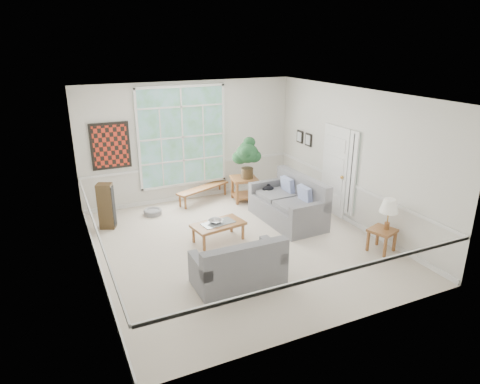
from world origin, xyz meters
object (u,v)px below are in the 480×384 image
loveseat_front (238,260)px  side_table (381,240)px  end_table (244,189)px  coffee_table (218,232)px  loveseat_right (287,200)px

loveseat_front → side_table: (3.03, -0.14, -0.18)m
end_table → loveseat_front: bearing=-116.8°
coffee_table → end_table: end_table is taller
loveseat_front → side_table: bearing=-2.6°
coffee_table → side_table: side_table is taller
loveseat_front → end_table: (1.78, 3.53, -0.10)m
loveseat_front → end_table: loveseat_front is taller
loveseat_right → coffee_table: (-1.81, -0.29, -0.32)m
loveseat_right → side_table: bearing=-67.6°
loveseat_right → loveseat_front: 2.84m
loveseat_right → end_table: (-0.32, 1.62, -0.21)m
loveseat_front → loveseat_right: bearing=42.3°
loveseat_front → coffee_table: size_ratio=1.44×
end_table → side_table: bearing=-71.3°
loveseat_right → coffee_table: size_ratio=1.81×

